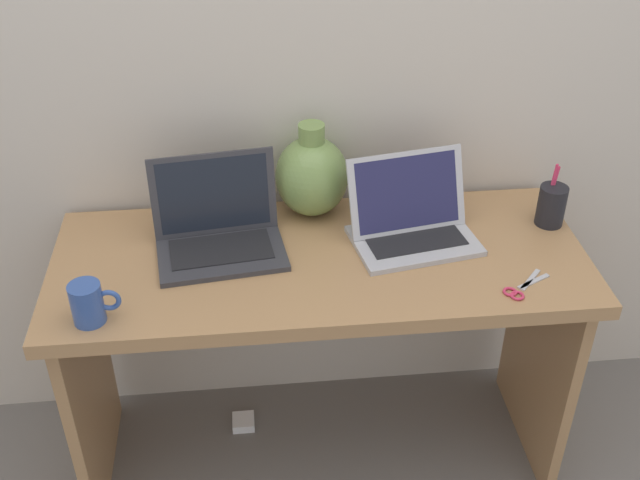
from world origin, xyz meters
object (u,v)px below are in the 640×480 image
(laptop_left, at_px, (218,224))
(green_vase, at_px, (312,175))
(scissors, at_px, (520,289))
(power_brick, at_px, (243,422))
(laptop_right, at_px, (411,218))
(coffee_mug, at_px, (88,303))
(pen_cup, at_px, (551,205))

(laptop_left, height_order, green_vase, green_vase)
(scissors, relative_size, power_brick, 1.95)
(green_vase, relative_size, power_brick, 3.83)
(laptop_right, bearing_deg, laptop_left, 178.52)
(coffee_mug, relative_size, power_brick, 1.64)
(green_vase, height_order, power_brick, green_vase)
(laptop_right, height_order, green_vase, green_vase)
(laptop_right, relative_size, scissors, 2.59)
(green_vase, relative_size, scissors, 1.97)
(laptop_left, height_order, laptop_right, laptop_left)
(laptop_right, height_order, coffee_mug, laptop_right)
(scissors, height_order, power_brick, scissors)
(pen_cup, xyz_separation_m, power_brick, (-0.88, 0.04, -0.79))
(green_vase, relative_size, pen_cup, 1.53)
(laptop_left, relative_size, pen_cup, 2.00)
(green_vase, height_order, scissors, green_vase)
(power_brick, bearing_deg, coffee_mug, -133.72)
(scissors, bearing_deg, laptop_left, 159.64)
(power_brick, bearing_deg, laptop_right, -7.18)
(green_vase, bearing_deg, scissors, -41.21)
(pen_cup, bearing_deg, green_vase, 168.64)
(laptop_left, xyz_separation_m, coffee_mug, (-0.29, -0.28, -0.01))
(laptop_right, xyz_separation_m, power_brick, (-0.48, 0.06, -0.79))
(green_vase, bearing_deg, laptop_left, -151.43)
(green_vase, xyz_separation_m, coffee_mug, (-0.55, -0.42, -0.06))
(coffee_mug, distance_m, power_brick, 0.91)
(laptop_left, bearing_deg, power_brick, 63.86)
(coffee_mug, xyz_separation_m, scissors, (1.02, 0.01, -0.05))
(green_vase, xyz_separation_m, power_brick, (-0.24, -0.09, -0.85))
(laptop_right, distance_m, power_brick, 0.93)
(laptop_left, xyz_separation_m, scissors, (0.73, -0.27, -0.06))
(coffee_mug, height_order, scissors, coffee_mug)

